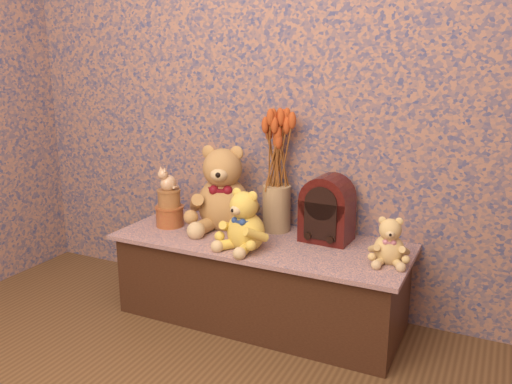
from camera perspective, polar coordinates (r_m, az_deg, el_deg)
display_shelf at (r=2.55m, az=0.50°, el=-9.38°), size 1.37×0.54×0.40m
teddy_large at (r=2.60m, az=-3.51°, el=0.89°), size 0.46×0.51×0.44m
teddy_medium at (r=2.33m, az=-1.09°, el=-2.66°), size 0.29×0.32×0.29m
teddy_small at (r=2.24m, az=14.17°, el=-4.81°), size 0.21×0.23×0.21m
cathedral_radio at (r=2.44m, az=7.66°, el=-1.74°), size 0.23×0.17×0.31m
ceramic_vase at (r=2.57m, az=2.23°, el=-1.75°), size 0.16×0.16×0.22m
dried_stalks at (r=2.50m, az=2.31°, el=5.21°), size 0.27×0.27×0.41m
biscuit_tin_lower at (r=2.69m, az=-9.24°, el=-2.59°), size 0.15×0.15×0.10m
biscuit_tin_upper at (r=2.66m, az=-9.32°, el=-0.69°), size 0.13×0.13×0.09m
cat_figurine at (r=2.63m, az=-9.42°, el=1.49°), size 0.12×0.12×0.12m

